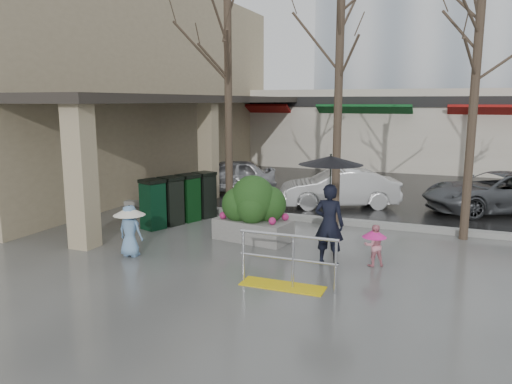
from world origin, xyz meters
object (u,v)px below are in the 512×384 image
Objects in this scene: tree_west at (228,42)px; tree_midwest at (340,30)px; news_boxes at (180,199)px; car_b at (339,188)px; child_pink at (374,242)px; car_c at (497,192)px; handrail at (286,268)px; planter at (254,209)px; child_blue at (130,225)px; woman at (330,198)px; tree_mideast at (479,40)px; car_a at (227,176)px.

tree_west is 3.20m from tree_midwest.
car_b is at bearing 65.63° from news_boxes.
car_c is (2.78, 6.71, 0.11)m from child_pink.
handrail reaches higher than child_pink.
tree_midwest reaches higher than planter.
child_blue is 0.47× the size of news_boxes.
child_blue is 11.30m from car_c.
handrail is 0.42× the size of car_c.
woman reaches higher than car_c.
tree_mideast is 1.76× the size of car_a.
tree_midwest is at bearing 180.00° from tree_mideast.
car_b is (4.55, -1.10, 0.00)m from car_a.
car_b is at bearing -113.96° from child_blue.
tree_midwest is at bearing 0.00° from tree_west.
car_b is at bearing 100.18° from tree_midwest.
child_blue is 0.26× the size of car_c.
tree_mideast is 5.74m from car_c.
handrail is 0.27× the size of tree_midwest.
car_b is at bearing -79.58° from woman.
tree_west is 2.74× the size of news_boxes.
car_c is at bearing 26.68° from tree_west.
tree_midwest is 1.89× the size of car_a.
car_c is (7.48, 3.76, -4.45)m from tree_west.
tree_west is 7.19m from child_pink.
woman is (0.58, -3.18, -3.80)m from tree_midwest.
tree_midwest is 1.54× the size of car_c.
child_pink is at bearing -166.10° from woman.
woman is 4.45m from child_blue.
child_pink is at bearing -165.00° from child_blue.
car_c reaches higher than child_pink.
planter is at bearing -27.83° from woman.
news_boxes is 9.81m from car_c.
tree_west reaches higher than planter.
car_b is (1.13, 4.70, -0.15)m from planter.
car_b is (3.75, 3.82, -0.05)m from news_boxes.
car_b reaches higher than child_pink.
tree_midwest is at bearing -79.50° from woman.
tree_mideast reaches higher than news_boxes.
car_b is 4.88m from car_c.
news_boxes reaches higher than car_b.
woman is 8.98m from car_a.
handrail is 3.88m from child_blue.
tree_midwest is 7.23m from child_blue.
car_b is at bearing -105.59° from car_c.
car_a is (-5.20, 8.59, 0.25)m from handrail.
car_a is (-5.62, 6.96, -0.81)m from woman.
tree_west is 6.14m from child_blue.
tree_west reaches higher than tree_mideast.
tree_west reaches higher than news_boxes.
tree_west is 2.87× the size of woman.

